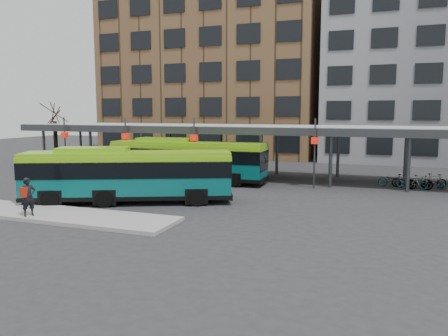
{
  "coord_description": "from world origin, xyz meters",
  "views": [
    {
      "loc": [
        10.5,
        -20.27,
        5.25
      ],
      "look_at": [
        1.23,
        4.75,
        1.8
      ],
      "focal_mm": 35.0,
      "sensor_mm": 36.0,
      "label": 1
    }
  ],
  "objects_px": {
    "bus_rear": "(187,159)",
    "tree": "(56,142)",
    "pedestrian": "(28,197)",
    "bus_front": "(128,174)"
  },
  "relations": [
    {
      "from": "bus_rear",
      "to": "tree",
      "type": "bearing_deg",
      "value": 168.55
    },
    {
      "from": "tree",
      "to": "pedestrian",
      "type": "xyz_separation_m",
      "value": [
        12.26,
        -15.98,
        -1.29
      ]
    },
    {
      "from": "bus_rear",
      "to": "bus_front",
      "type": "bearing_deg",
      "value": -90.4
    },
    {
      "from": "bus_front",
      "to": "pedestrian",
      "type": "relative_size",
      "value": 6.22
    },
    {
      "from": "bus_front",
      "to": "bus_rear",
      "type": "xyz_separation_m",
      "value": [
        -0.1,
        8.23,
        0.02
      ]
    },
    {
      "from": "tree",
      "to": "pedestrian",
      "type": "height_order",
      "value": "tree"
    },
    {
      "from": "bus_front",
      "to": "pedestrian",
      "type": "height_order",
      "value": "bus_front"
    },
    {
      "from": "tree",
      "to": "bus_front",
      "type": "bearing_deg",
      "value": -36.62
    },
    {
      "from": "pedestrian",
      "to": "bus_front",
      "type": "bearing_deg",
      "value": 7.06
    },
    {
      "from": "tree",
      "to": "bus_rear",
      "type": "xyz_separation_m",
      "value": [
        14.56,
        -2.66,
        -0.73
      ]
    }
  ]
}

